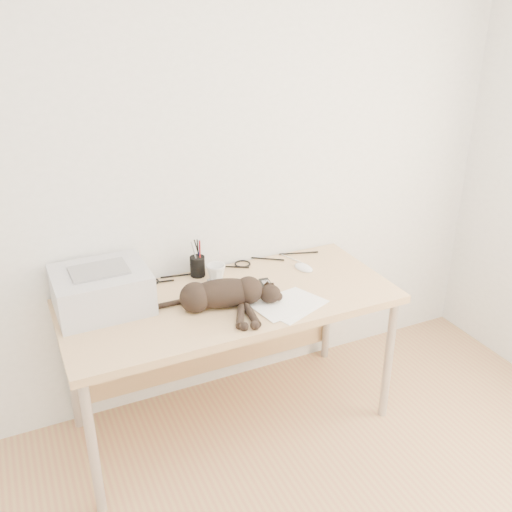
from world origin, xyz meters
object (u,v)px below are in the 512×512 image
desk (224,313)px  pen_cup (198,266)px  mug (216,273)px  mouse (304,266)px  printer (101,289)px  cat (220,295)px

desk → pen_cup: size_ratio=8.09×
desk → mug: size_ratio=16.61×
pen_cup → mouse: size_ratio=1.65×
desk → printer: printer is taller
desk → mug: (0.00, 0.11, 0.18)m
mouse → pen_cup: bearing=148.7°
mug → cat: bearing=-107.3°
desk → cat: size_ratio=2.57×
pen_cup → mug: bearing=-55.9°
printer → cat: 0.54m
desk → cat: cat is taller
desk → mug: mug is taller
printer → mouse: 1.05m
printer → pen_cup: (0.51, 0.13, -0.04)m
desk → mug: bearing=87.8°
printer → mouse: bearing=-1.7°
desk → mouse: bearing=5.1°
mug → mouse: mug is taller
pen_cup → printer: bearing=-165.7°
cat → desk: bearing=78.0°
printer → pen_cup: printer is taller
mug → pen_cup: size_ratio=0.49×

